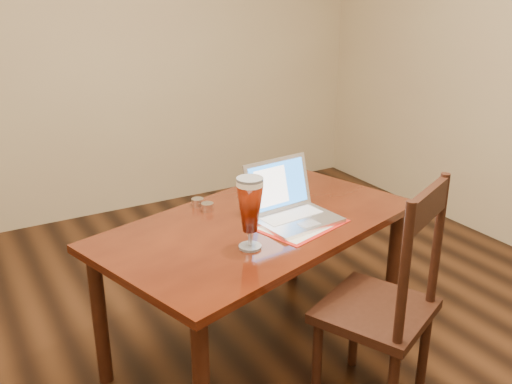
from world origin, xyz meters
TOP-DOWN VIEW (x-y plane):
  - dining_table at (0.14, 0.34)m, footprint 1.66×1.21m
  - dining_chair at (0.39, -0.24)m, footprint 0.58×0.56m

SIDE VIEW (x-z plane):
  - dining_chair at x=0.39m, z-range -0.03..1.01m
  - dining_table at x=0.14m, z-range 0.13..1.13m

